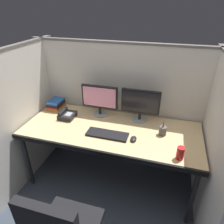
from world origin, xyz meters
TOP-DOWN VIEW (x-y plane):
  - ground_plane at (0.00, 0.00)m, footprint 8.00×8.00m
  - cubicle_partition_rear at (0.00, 0.74)m, footprint 2.21×0.06m
  - cubicle_partition_left at (-0.99, 0.20)m, footprint 0.06×1.41m
  - cubicle_partition_right at (0.99, 0.20)m, footprint 0.06×1.41m
  - desk at (0.00, 0.29)m, footprint 1.90×0.80m
  - monitor_left at (-0.21, 0.56)m, footprint 0.43×0.17m
  - monitor_right at (0.27, 0.57)m, footprint 0.43×0.17m
  - keyboard_main at (0.00, 0.17)m, footprint 0.43×0.15m
  - computer_mouse at (0.28, 0.17)m, footprint 0.06×0.10m
  - desk_phone at (-0.56, 0.38)m, footprint 0.17×0.19m
  - book_stack at (-0.80, 0.55)m, footprint 0.16×0.21m
  - pen_cup at (0.54, 0.35)m, footprint 0.08×0.08m
  - soda_can at (0.71, 0.02)m, footprint 0.07×0.07m

SIDE VIEW (x-z plane):
  - ground_plane at x=0.00m, z-range 0.00..0.00m
  - desk at x=0.00m, z-range 0.32..1.06m
  - keyboard_main at x=0.00m, z-range 0.74..0.76m
  - computer_mouse at x=0.28m, z-range 0.74..0.77m
  - desk_phone at x=-0.56m, z-range 0.73..0.82m
  - pen_cup at x=0.54m, z-range 0.70..0.87m
  - cubicle_partition_rear at x=0.00m, z-range 0.00..1.58m
  - cubicle_partition_left at x=-0.99m, z-range 0.00..1.58m
  - cubicle_partition_right at x=0.99m, z-range 0.00..1.58m
  - book_stack at x=-0.80m, z-range 0.74..0.86m
  - soda_can at x=0.71m, z-range 0.74..0.86m
  - monitor_left at x=-0.21m, z-range 0.77..1.14m
  - monitor_right at x=0.27m, z-range 0.77..1.14m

